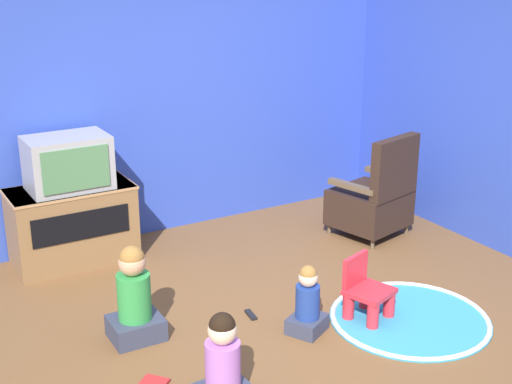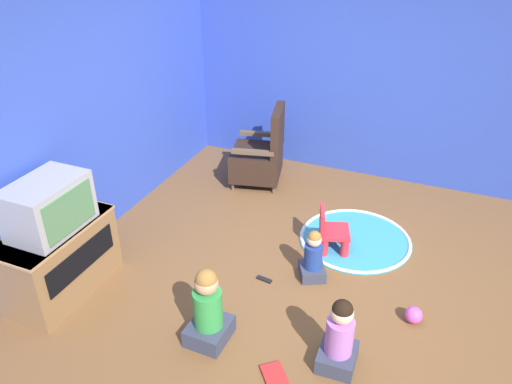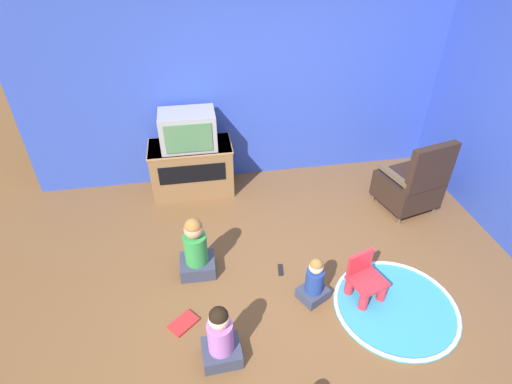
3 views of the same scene
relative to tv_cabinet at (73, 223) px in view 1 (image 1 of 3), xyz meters
name	(u,v)px [view 1 (image 1 of 3)]	position (x,y,z in m)	size (l,w,h in m)	color
ground_plane	(292,328)	(0.99, -1.94, -0.35)	(30.00, 30.00, 0.00)	brown
wall_back	(131,86)	(0.73, 0.34, 1.06)	(5.47, 0.12, 2.83)	#2D47B2
tv_cabinet	(73,223)	(0.00, 0.00, 0.00)	(1.04, 0.54, 0.67)	brown
television	(68,163)	(0.00, -0.02, 0.55)	(0.67, 0.46, 0.45)	#939399
black_armchair	(374,199)	(2.61, -0.86, 0.02)	(0.75, 0.74, 1.00)	brown
yellow_kid_chair	(367,294)	(1.55, -2.08, -0.16)	(0.39, 0.38, 0.47)	red
play_mat	(410,318)	(1.80, -2.28, -0.34)	(1.18, 1.18, 0.04)	teal
child_watching_left	(307,303)	(1.05, -2.04, -0.13)	(0.34, 0.32, 0.51)	#33384C
child_watching_center	(134,299)	(-0.03, -1.50, -0.05)	(0.36, 0.32, 0.70)	#33384C
child_watching_right	(223,368)	(0.12, -2.52, -0.08)	(0.33, 0.30, 0.63)	#33384C
remote_control	(251,315)	(0.82, -1.64, -0.34)	(0.06, 0.15, 0.02)	black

